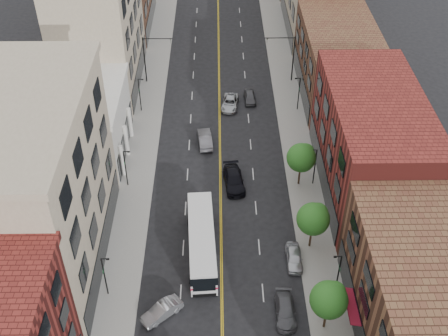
{
  "coord_description": "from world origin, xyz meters",
  "views": [
    {
      "loc": [
        -0.24,
        -26.37,
        43.93
      ],
      "look_at": [
        0.39,
        21.09,
        5.0
      ],
      "focal_mm": 45.0,
      "sensor_mm": 36.0,
      "label": 1
    }
  ],
  "objects_px": {
    "car_lane_behind": "(205,139)",
    "car_lane_c": "(250,97)",
    "car_parked_mid": "(285,311)",
    "car_parked_far": "(294,257)",
    "city_bus": "(202,240)",
    "car_lane_a": "(234,180)",
    "car_angle_b": "(162,311)",
    "car_lane_b": "(230,103)"
  },
  "relations": [
    {
      "from": "car_angle_b",
      "to": "car_lane_b",
      "type": "height_order",
      "value": "car_angle_b"
    },
    {
      "from": "car_lane_behind",
      "to": "car_lane_c",
      "type": "bearing_deg",
      "value": -128.23
    },
    {
      "from": "car_lane_a",
      "to": "car_parked_far",
      "type": "bearing_deg",
      "value": -71.09
    },
    {
      "from": "car_angle_b",
      "to": "car_lane_c",
      "type": "distance_m",
      "value": 38.27
    },
    {
      "from": "car_parked_far",
      "to": "car_lane_c",
      "type": "bearing_deg",
      "value": 96.07
    },
    {
      "from": "car_parked_mid",
      "to": "car_lane_b",
      "type": "distance_m",
      "value": 35.81
    },
    {
      "from": "car_parked_mid",
      "to": "car_lane_c",
      "type": "bearing_deg",
      "value": 93.07
    },
    {
      "from": "city_bus",
      "to": "car_parked_far",
      "type": "height_order",
      "value": "city_bus"
    },
    {
      "from": "car_parked_mid",
      "to": "car_lane_a",
      "type": "xyz_separation_m",
      "value": [
        -4.29,
        18.59,
        0.14
      ]
    },
    {
      "from": "car_lane_c",
      "to": "car_lane_b",
      "type": "bearing_deg",
      "value": -155.47
    },
    {
      "from": "city_bus",
      "to": "car_lane_behind",
      "type": "bearing_deg",
      "value": 86.57
    },
    {
      "from": "city_bus",
      "to": "car_lane_c",
      "type": "height_order",
      "value": "city_bus"
    },
    {
      "from": "city_bus",
      "to": "car_parked_mid",
      "type": "xyz_separation_m",
      "value": [
        7.87,
        -7.96,
        -1.13
      ]
    },
    {
      "from": "car_parked_mid",
      "to": "car_parked_far",
      "type": "bearing_deg",
      "value": 77.5
    },
    {
      "from": "car_parked_mid",
      "to": "car_lane_b",
      "type": "height_order",
      "value": "car_lane_b"
    },
    {
      "from": "city_bus",
      "to": "car_lane_a",
      "type": "relative_size",
      "value": 2.2
    },
    {
      "from": "car_lane_a",
      "to": "city_bus",
      "type": "bearing_deg",
      "value": -115.38
    },
    {
      "from": "car_parked_far",
      "to": "car_parked_mid",
      "type": "bearing_deg",
      "value": -102.83
    },
    {
      "from": "car_lane_behind",
      "to": "car_lane_c",
      "type": "distance_m",
      "value": 12.02
    },
    {
      "from": "car_parked_mid",
      "to": "car_angle_b",
      "type": "bearing_deg",
      "value": -179.61
    },
    {
      "from": "car_angle_b",
      "to": "car_lane_behind",
      "type": "distance_m",
      "value": 26.98
    },
    {
      "from": "car_angle_b",
      "to": "car_parked_far",
      "type": "distance_m",
      "value": 14.49
    },
    {
      "from": "car_lane_behind",
      "to": "car_lane_b",
      "type": "xyz_separation_m",
      "value": [
        3.44,
        8.73,
        -0.12
      ]
    },
    {
      "from": "car_lane_behind",
      "to": "car_lane_c",
      "type": "xyz_separation_m",
      "value": [
        6.34,
        10.2,
        -0.13
      ]
    },
    {
      "from": "car_lane_behind",
      "to": "car_lane_a",
      "type": "relative_size",
      "value": 0.87
    },
    {
      "from": "car_lane_behind",
      "to": "car_lane_c",
      "type": "height_order",
      "value": "car_lane_behind"
    },
    {
      "from": "car_lane_c",
      "to": "car_lane_behind",
      "type": "bearing_deg",
      "value": -124.29
    },
    {
      "from": "car_parked_mid",
      "to": "car_parked_far",
      "type": "height_order",
      "value": "car_parked_far"
    },
    {
      "from": "city_bus",
      "to": "car_lane_a",
      "type": "distance_m",
      "value": 11.26
    },
    {
      "from": "city_bus",
      "to": "car_lane_c",
      "type": "bearing_deg",
      "value": 74.33
    },
    {
      "from": "car_angle_b",
      "to": "car_parked_mid",
      "type": "bearing_deg",
      "value": 49.7
    },
    {
      "from": "car_parked_far",
      "to": "car_lane_b",
      "type": "distance_m",
      "value": 29.66
    },
    {
      "from": "car_parked_mid",
      "to": "car_lane_a",
      "type": "relative_size",
      "value": 0.82
    },
    {
      "from": "car_parked_mid",
      "to": "car_lane_behind",
      "type": "relative_size",
      "value": 0.94
    },
    {
      "from": "city_bus",
      "to": "car_lane_behind",
      "type": "distance_m",
      "value": 18.88
    },
    {
      "from": "car_angle_b",
      "to": "city_bus",
      "type": "bearing_deg",
      "value": 115.55
    },
    {
      "from": "city_bus",
      "to": "car_angle_b",
      "type": "xyz_separation_m",
      "value": [
        -3.6,
        -7.88,
        -1.1
      ]
    },
    {
      "from": "city_bus",
      "to": "car_lane_c",
      "type": "distance_m",
      "value": 29.77
    },
    {
      "from": "car_parked_far",
      "to": "car_lane_a",
      "type": "distance_m",
      "value": 13.43
    },
    {
      "from": "car_lane_b",
      "to": "car_lane_c",
      "type": "relative_size",
      "value": 1.24
    },
    {
      "from": "city_bus",
      "to": "car_lane_b",
      "type": "xyz_separation_m",
      "value": [
        3.5,
        27.58,
        -1.11
      ]
    },
    {
      "from": "car_lane_c",
      "to": "car_angle_b",
      "type": "bearing_deg",
      "value": -107.58
    }
  ]
}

